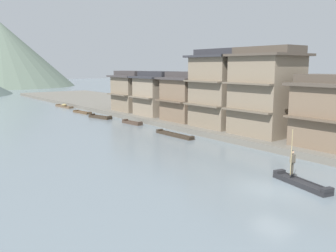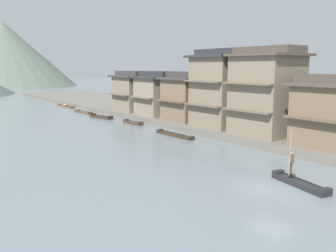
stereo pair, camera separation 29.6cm
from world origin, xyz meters
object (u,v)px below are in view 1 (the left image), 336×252
(boat_moored_third, at_px, (132,123))
(boat_midriver_drifting, at_px, (100,117))
(boat_moored_far, at_px, (64,106))
(house_waterfront_end, at_px, (131,91))
(boat_foreground_poled, at_px, (301,183))
(house_waterfront_tall, at_px, (223,89))
(boatman_person, at_px, (292,160))
(boat_moored_second, at_px, (174,135))
(house_waterfront_narrow, at_px, (190,97))
(house_waterfront_second, at_px, (266,92))
(house_waterfront_far, at_px, (159,93))
(boat_moored_nearest, at_px, (82,112))

(boat_moored_third, xyz_separation_m, boat_midriver_drifting, (-0.91, 7.37, 0.00))
(boat_moored_far, relative_size, house_waterfront_end, 0.91)
(boat_foreground_poled, bearing_deg, boat_midriver_drifting, 84.30)
(boat_moored_far, distance_m, house_waterfront_tall, 35.71)
(boatman_person, relative_size, house_waterfront_tall, 0.35)
(boatman_person, bearing_deg, boat_moored_far, 85.04)
(boat_moored_second, height_order, house_waterfront_narrow, house_waterfront_narrow)
(boat_foreground_poled, bearing_deg, house_waterfront_second, 47.43)
(house_waterfront_second, relative_size, house_waterfront_end, 1.39)
(boat_midriver_drifting, distance_m, house_waterfront_end, 6.79)
(house_waterfront_second, relative_size, house_waterfront_narrow, 1.24)
(boat_moored_third, height_order, boat_midriver_drifting, boat_midriver_drifting)
(boat_foreground_poled, bearing_deg, house_waterfront_narrow, 66.09)
(boat_moored_far, xyz_separation_m, house_waterfront_tall, (5.45, -34.98, 4.72))
(boat_foreground_poled, xyz_separation_m, boat_midriver_drifting, (3.50, 35.03, 0.00))
(boatman_person, xyz_separation_m, house_waterfront_far, (9.83, 28.62, 2.13))
(boat_foreground_poled, height_order, house_waterfront_tall, house_waterfront_tall)
(boat_moored_second, height_order, boat_midriver_drifting, boat_midriver_drifting)
(boat_moored_third, distance_m, house_waterfront_second, 18.47)
(house_waterfront_second, bearing_deg, boat_moored_far, 97.11)
(boat_moored_nearest, relative_size, house_waterfront_end, 0.70)
(house_waterfront_far, bearing_deg, boat_moored_nearest, 116.05)
(boatman_person, relative_size, house_waterfront_end, 0.48)
(house_waterfront_end, bearing_deg, boat_foreground_poled, -104.49)
(boat_moored_nearest, xyz_separation_m, boat_moored_third, (0.59, -14.46, 0.04))
(boat_midriver_drifting, distance_m, house_waterfront_tall, 19.80)
(boat_midriver_drifting, height_order, house_waterfront_end, house_waterfront_end)
(boatman_person, xyz_separation_m, boat_moored_second, (3.55, 16.94, -1.37))
(boat_moored_second, xyz_separation_m, house_waterfront_tall, (6.34, -0.82, 4.80))
(house_waterfront_tall, xyz_separation_m, house_waterfront_narrow, (0.05, 5.84, -1.30))
(boat_moored_nearest, xyz_separation_m, boat_moored_far, (0.79, 9.83, 0.09))
(boat_moored_third, relative_size, boat_midriver_drifting, 0.83)
(house_waterfront_tall, distance_m, house_waterfront_far, 12.57)
(house_waterfront_tall, height_order, house_waterfront_end, house_waterfront_tall)
(house_waterfront_second, distance_m, house_waterfront_far, 18.88)
(boatman_person, height_order, house_waterfront_far, house_waterfront_far)
(house_waterfront_end, bearing_deg, boat_moored_far, 106.19)
(house_waterfront_narrow, relative_size, house_waterfront_end, 1.12)
(house_waterfront_narrow, bearing_deg, house_waterfront_tall, -90.46)
(boat_moored_third, distance_m, house_waterfront_narrow, 8.25)
(boat_moored_second, height_order, boat_moored_third, boat_moored_third)
(boatman_person, relative_size, boat_moored_nearest, 0.69)
(house_waterfront_end, bearing_deg, house_waterfront_far, -83.49)
(boat_moored_nearest, xyz_separation_m, house_waterfront_tall, (6.24, -25.15, 4.81))
(boatman_person, height_order, boat_moored_far, boatman_person)
(house_waterfront_tall, bearing_deg, house_waterfront_end, 92.39)
(boat_moored_far, relative_size, house_waterfront_narrow, 0.82)
(boatman_person, xyz_separation_m, house_waterfront_end, (9.10, 35.03, 2.14))
(boat_moored_far, bearing_deg, house_waterfront_narrow, -79.31)
(boat_foreground_poled, xyz_separation_m, house_waterfront_second, (9.77, 10.63, 4.76))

